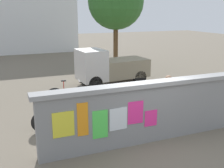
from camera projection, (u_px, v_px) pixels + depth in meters
ground at (78, 79)px, 15.07m from camera, size 60.00×60.00×0.00m
poster_wall at (150, 111)px, 7.67m from camera, size 6.54×0.42×1.76m
auto_rickshaw_truck at (109, 67)px, 13.62m from camera, size 3.73×1.84×1.85m
motorcycle at (108, 104)px, 9.60m from camera, size 1.90×0.56×0.87m
bicycle_near at (68, 94)px, 11.06m from camera, size 1.70×0.44×0.95m
bicycle_far at (59, 119)px, 8.49m from camera, size 1.71×0.44×0.95m
person_walking at (168, 94)px, 8.95m from camera, size 0.47×0.47×1.62m
tree_roadside at (116, 2)px, 16.66m from camera, size 3.45×3.45×5.93m
building_background at (8, 13)px, 24.34m from camera, size 11.81×5.17×6.91m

